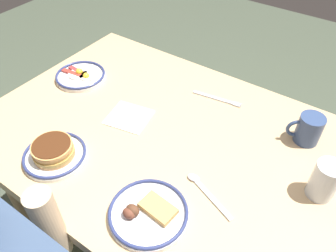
{
  "coord_description": "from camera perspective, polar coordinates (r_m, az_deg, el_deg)",
  "views": [
    {
      "loc": [
        -0.47,
        0.67,
        1.58
      ],
      "look_at": [
        0.01,
        -0.02,
        0.79
      ],
      "focal_mm": 35.33,
      "sensor_mm": 36.0,
      "label": 1
    }
  ],
  "objects": [
    {
      "name": "drinking_glass",
      "position": [
        1.06,
        25.31,
        -8.71
      ],
      "size": [
        0.08,
        0.08,
        0.12
      ],
      "color": "silver",
      "rests_on": "dining_table"
    },
    {
      "name": "fork_near",
      "position": [
        1.32,
        8.49,
        4.68
      ],
      "size": [
        0.2,
        0.05,
        0.01
      ],
      "color": "silver",
      "rests_on": "dining_table"
    },
    {
      "name": "tea_spoon",
      "position": [
        1.01,
        6.14,
        -10.75
      ],
      "size": [
        0.19,
        0.08,
        0.01
      ],
      "color": "silver",
      "rests_on": "dining_table"
    },
    {
      "name": "ground_plane",
      "position": [
        1.78,
        -0.19,
        -19.27
      ],
      "size": [
        6.0,
        6.0,
        0.0
      ],
      "primitive_type": "plane",
      "color": "#424C3C"
    },
    {
      "name": "plate_center_pancakes",
      "position": [
        0.95,
        -3.48,
        -14.69
      ],
      "size": [
        0.23,
        0.23,
        0.05
      ],
      "color": "white",
      "rests_on": "dining_table"
    },
    {
      "name": "coffee_mug",
      "position": [
        1.2,
        23.05,
        -0.46
      ],
      "size": [
        0.11,
        0.09,
        0.1
      ],
      "color": "#334772",
      "rests_on": "dining_table"
    },
    {
      "name": "plate_far_companion",
      "position": [
        1.13,
        -19.05,
        -4.42
      ],
      "size": [
        0.21,
        0.21,
        0.06
      ],
      "color": "white",
      "rests_on": "dining_table"
    },
    {
      "name": "plate_near_main",
      "position": [
        1.47,
        -14.83,
        8.39
      ],
      "size": [
        0.21,
        0.21,
        0.04
      ],
      "color": "white",
      "rests_on": "dining_table"
    },
    {
      "name": "dining_table",
      "position": [
        1.22,
        -0.26,
        -4.7
      ],
      "size": [
        1.33,
        0.91,
        0.76
      ],
      "color": "tan",
      "rests_on": "ground_plane"
    },
    {
      "name": "paper_napkin",
      "position": [
        1.24,
        -6.62,
        1.64
      ],
      "size": [
        0.17,
        0.17,
        0.0
      ],
      "primitive_type": "cube",
      "rotation": [
        0.0,
        0.0,
        0.2
      ],
      "color": "white",
      "rests_on": "dining_table"
    }
  ]
}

